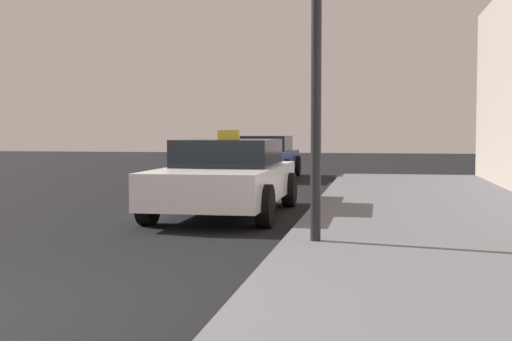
# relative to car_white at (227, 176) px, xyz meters

# --- Properties ---
(car_white) EXTENTS (2.01, 4.39, 1.43)m
(car_white) POSITION_rel_car_white_xyz_m (0.00, 0.00, 0.00)
(car_white) COLOR white
(car_white) RESTS_ON ground_plane
(car_blue) EXTENTS (1.97, 4.14, 1.27)m
(car_blue) POSITION_rel_car_white_xyz_m (-0.89, 8.91, -0.00)
(car_blue) COLOR #233899
(car_blue) RESTS_ON ground_plane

